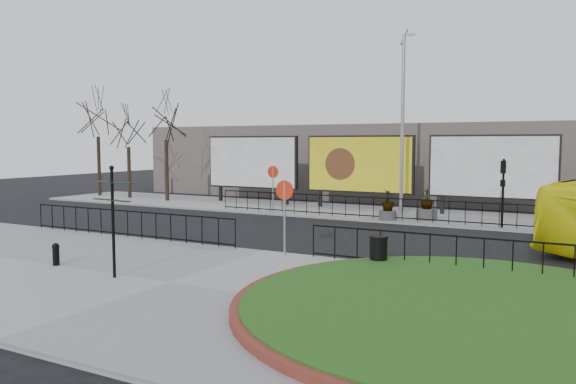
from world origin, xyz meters
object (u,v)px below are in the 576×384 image
Objects in this scene: fingerpost_sign at (113,210)px; litter_bin at (378,251)px; lamp_post at (403,122)px; bollard at (56,253)px; planter_b at (388,207)px; billboard_mid at (359,165)px; planter_c at (427,207)px.

fingerpost_sign reaches higher than litter_bin.
lamp_post reaches higher than bollard.
litter_bin is at bearing -73.49° from planter_b.
billboard_mid is at bearing 113.12° from litter_bin.
planter_c is at bearing 82.92° from fingerpost_sign.
fingerpost_sign reaches higher than planter_c.
planter_c is (7.33, 15.34, 0.23)m from bollard.
planter_b is (-0.18, -1.60, -4.10)m from lamp_post.
planter_b is (2.83, -3.57, -1.87)m from billboard_mid.
fingerpost_sign is at bearing -90.54° from billboard_mid.
fingerpost_sign is 15.05m from planter_b.
planter_b is 1.88m from planter_c.
planter_b is at bearing 87.86° from fingerpost_sign.
lamp_post reaches higher than planter_b.
litter_bin is (2.79, -11.60, -4.24)m from lamp_post.
fingerpost_sign is 16.37m from planter_c.
planter_b reaches higher than litter_bin.
litter_bin is (5.79, -13.57, -2.01)m from billboard_mid.
billboard_mid reaches higher than fingerpost_sign.
lamp_post reaches higher than fingerpost_sign.
planter_b is 0.92× the size of planter_c.
fingerpost_sign is at bearing -141.80° from litter_bin.
litter_bin is 10.43m from planter_b.
planter_b is at bearing 68.40° from bollard.
planter_b reaches higher than bollard.
fingerpost_sign is at bearing -6.37° from bollard.
fingerpost_sign is (-0.17, -18.27, -0.62)m from billboard_mid.
bollard is 17.01m from planter_c.
litter_bin is 0.58× the size of planter_c.
litter_bin is 0.63× the size of planter_b.
fingerpost_sign is at bearing -101.04° from lamp_post.
planter_c is at bearing 96.96° from litter_bin.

